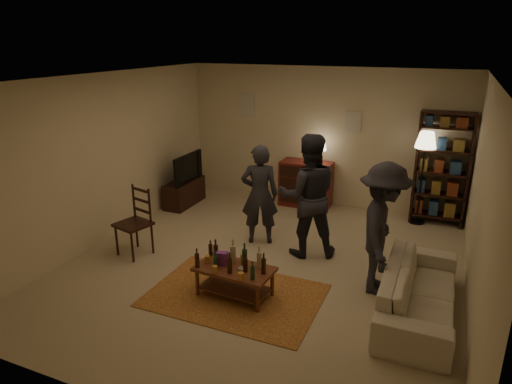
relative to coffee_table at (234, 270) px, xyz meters
The scene contains 13 objects.
floor 0.98m from the coffee_table, 88.00° to the left, with size 6.00×6.00×0.00m, color #C6B793.
room_shell 4.19m from the coffee_table, 99.02° to the left, with size 6.00×6.00×6.00m.
rug 0.37m from the coffee_table, 17.41° to the right, with size 2.20×1.50×0.01m, color maroon.
coffee_table is the anchor object (origin of this frame).
dining_chair 2.00m from the coffee_table, 164.21° to the left, with size 0.57×0.57×1.08m.
tv_stand 3.63m from the coffee_table, 131.72° to the left, with size 0.40×1.00×1.06m.
dresser 3.62m from the coffee_table, 92.54° to the left, with size 1.00×0.50×1.36m.
bookshelf 4.38m from the coffee_table, 58.29° to the left, with size 0.90×0.34×2.02m.
floor_lamp 4.20m from the coffee_table, 60.98° to the left, with size 0.36×0.36×1.67m.
sofa 2.29m from the coffee_table, 12.78° to the left, with size 2.08×0.81×0.61m, color beige.
person_left 1.76m from the coffee_table, 101.60° to the left, with size 0.60×0.39×1.64m, color #26272E.
person_right 1.73m from the coffee_table, 72.47° to the left, with size 0.92×0.72×1.90m, color #25262D.
person_by_sofa 1.97m from the coffee_table, 27.45° to the left, with size 1.13×0.65×1.75m, color #26262D.
Camera 1 is at (2.29, -5.59, 3.20)m, focal length 32.00 mm.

